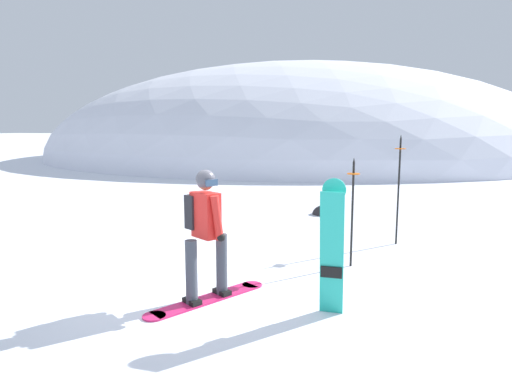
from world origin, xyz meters
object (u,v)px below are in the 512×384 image
object	(u,v)px
snowboarder_main	(205,231)
spare_snowboard	(332,247)
rock_dark	(326,214)
piste_marker_far	(399,183)
piste_marker_near	(353,205)

from	to	relation	value
snowboarder_main	spare_snowboard	size ratio (longest dim) A/B	1.04
spare_snowboard	rock_dark	xyz separation A→B (m)	(-0.83, 6.19, -0.84)
snowboarder_main	rock_dark	size ratio (longest dim) A/B	2.41
rock_dark	piste_marker_far	bearing A→B (deg)	-56.79
piste_marker_far	snowboarder_main	bearing A→B (deg)	-124.26
rock_dark	spare_snowboard	bearing A→B (deg)	-82.36
snowboarder_main	piste_marker_near	size ratio (longest dim) A/B	0.97
snowboarder_main	piste_marker_far	distance (m)	4.39
piste_marker_far	rock_dark	bearing A→B (deg)	123.21
piste_marker_near	snowboarder_main	bearing A→B (deg)	-131.09
spare_snowboard	piste_marker_far	distance (m)	3.75
spare_snowboard	rock_dark	distance (m)	6.30
snowboarder_main	rock_dark	xyz separation A→B (m)	(0.79, 6.18, -0.92)
piste_marker_near	rock_dark	xyz separation A→B (m)	(-0.93, 4.21, -1.02)
snowboarder_main	rock_dark	world-z (taller)	snowboarder_main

